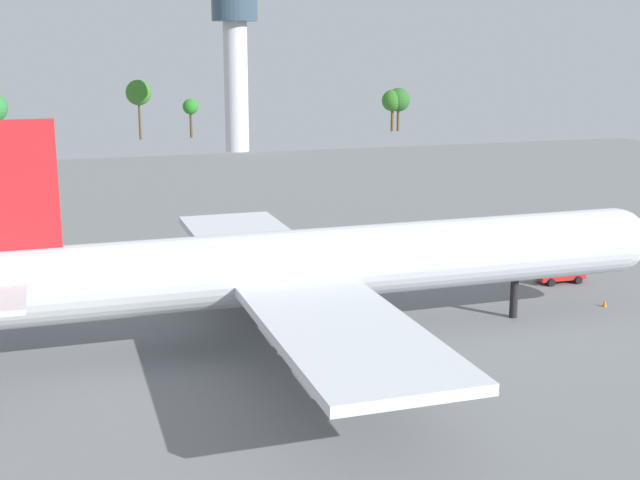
{
  "coord_description": "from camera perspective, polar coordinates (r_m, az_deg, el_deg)",
  "views": [
    {
      "loc": [
        -19.78,
        -61.46,
        23.15
      ],
      "look_at": [
        0.0,
        0.0,
        8.22
      ],
      "focal_mm": 47.06,
      "sensor_mm": 36.0,
      "label": 1
    }
  ],
  "objects": [
    {
      "name": "control_tower",
      "position": [
        190.65,
        -5.76,
        12.11
      ],
      "size": [
        10.07,
        10.07,
        33.12
      ],
      "color": "silver",
      "rests_on": "ground_plane"
    },
    {
      "name": "catering_truck",
      "position": [
        87.4,
        15.91,
        -2.08
      ],
      "size": [
        4.98,
        2.4,
        2.21
      ],
      "color": "#B21E19",
      "rests_on": "ground_plane"
    },
    {
      "name": "safety_cone_nose",
      "position": [
        80.9,
        18.79,
        -4.09
      ],
      "size": [
        0.44,
        0.44,
        0.62
      ],
      "primitive_type": "cone",
      "color": "orange",
      "rests_on": "ground_plane"
    },
    {
      "name": "ground_plane",
      "position": [
        68.6,
        0.0,
        -6.7
      ],
      "size": [
        243.21,
        243.21,
        0.0
      ],
      "primitive_type": "plane",
      "color": "slate"
    },
    {
      "name": "maintenance_van",
      "position": [
        95.95,
        -3.39,
        -0.24
      ],
      "size": [
        4.91,
        4.59,
        2.07
      ],
      "color": "#333338",
      "rests_on": "ground_plane"
    },
    {
      "name": "tree_line_backdrop",
      "position": [
        218.87,
        -13.48,
        9.07
      ],
      "size": [
        153.37,
        7.32,
        15.12
      ],
      "color": "#51381E",
      "rests_on": "ground_plane"
    },
    {
      "name": "cargo_airplane",
      "position": [
        66.66,
        -0.29,
        -1.73
      ],
      "size": [
        60.8,
        49.89,
        18.26
      ],
      "color": "silver",
      "rests_on": "ground_plane"
    }
  ]
}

